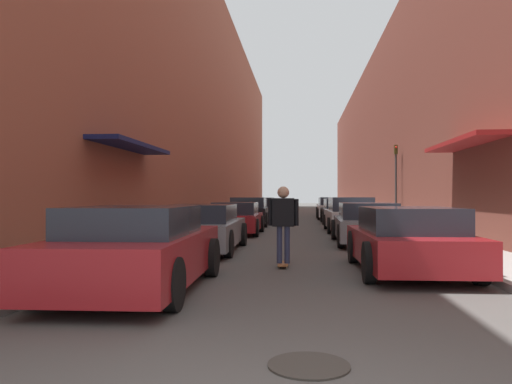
{
  "coord_description": "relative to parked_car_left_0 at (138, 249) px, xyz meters",
  "views": [
    {
      "loc": [
        0.23,
        -2.74,
        1.44
      ],
      "look_at": [
        -1.04,
        11.2,
        1.55
      ],
      "focal_mm": 35.0,
      "sensor_mm": 36.0,
      "label": 1
    }
  ],
  "objects": [
    {
      "name": "parked_car_left_0",
      "position": [
        0.0,
        0.0,
        0.0
      ],
      "size": [
        1.95,
        4.44,
        1.28
      ],
      "color": "maroon",
      "rests_on": "ground"
    },
    {
      "name": "curb_strip_right",
      "position": [
        6.46,
        28.05,
        -0.57
      ],
      "size": [
        1.8,
        65.4,
        0.12
      ],
      "color": "gray",
      "rests_on": "ground"
    },
    {
      "name": "parked_car_right_3",
      "position": [
        4.51,
        18.89,
        -0.0
      ],
      "size": [
        1.99,
        4.17,
        1.29
      ],
      "color": "#232326",
      "rests_on": "ground"
    },
    {
      "name": "building_row_left",
      "position": [
        -4.87,
        28.04,
        6.93
      ],
      "size": [
        4.9,
        65.4,
        15.13
      ],
      "color": "brown",
      "rests_on": "ground"
    },
    {
      "name": "parked_car_right_1",
      "position": [
        4.43,
        7.81,
        -0.03
      ],
      "size": [
        1.92,
        4.4,
        1.24
      ],
      "color": "gray",
      "rests_on": "ground"
    },
    {
      "name": "skateboarder",
      "position": [
        2.11,
        2.74,
        0.37
      ],
      "size": [
        0.62,
        0.78,
        1.63
      ],
      "color": "brown",
      "rests_on": "ground"
    },
    {
      "name": "curb_strip_left",
      "position": [
        -1.97,
        28.05,
        -0.57
      ],
      "size": [
        1.8,
        65.4,
        0.12
      ],
      "color": "gray",
      "rests_on": "ground"
    },
    {
      "name": "parked_car_left_1",
      "position": [
        -0.07,
        5.44,
        -0.03
      ],
      "size": [
        1.9,
        4.64,
        1.22
      ],
      "color": "gray",
      "rests_on": "ground"
    },
    {
      "name": "manhole_cover",
      "position": [
        2.54,
        -3.16,
        -0.62
      ],
      "size": [
        0.7,
        0.7,
        0.02
      ],
      "color": "#332D28",
      "rests_on": "ground"
    },
    {
      "name": "building_row_right",
      "position": [
        9.36,
        28.04,
        4.99
      ],
      "size": [
        4.9,
        65.4,
        11.24
      ],
      "color": "brown",
      "rests_on": "ground"
    },
    {
      "name": "parked_car_left_3",
      "position": [
        -0.04,
        16.71,
        0.03
      ],
      "size": [
        1.92,
        4.64,
        1.37
      ],
      "color": "black",
      "rests_on": "ground"
    },
    {
      "name": "parked_car_left_5",
      "position": [
        -0.01,
        27.91,
        -0.02
      ],
      "size": [
        1.89,
        4.49,
        1.23
      ],
      "color": "navy",
      "rests_on": "ground"
    },
    {
      "name": "traffic_light",
      "position": [
        7.05,
        17.31,
        1.81
      ],
      "size": [
        0.16,
        0.22,
        3.8
      ],
      "color": "#2D2D2D",
      "rests_on": "curb_strip_right"
    },
    {
      "name": "parked_car_right_4",
      "position": [
        4.4,
        23.78,
        0.03
      ],
      "size": [
        1.93,
        4.03,
        1.36
      ],
      "color": "silver",
      "rests_on": "ground"
    },
    {
      "name": "parked_car_right_5",
      "position": [
        4.53,
        29.49,
        -0.0
      ],
      "size": [
        1.87,
        4.34,
        1.32
      ],
      "color": "#515459",
      "rests_on": "ground"
    },
    {
      "name": "ground",
      "position": [
        2.25,
        21.51,
        -0.63
      ],
      "size": [
        143.87,
        143.87,
        0.0
      ],
      "primitive_type": "plane",
      "color": "#4C4947"
    },
    {
      "name": "parked_car_right_2",
      "position": [
        4.43,
        12.99,
        0.03
      ],
      "size": [
        1.94,
        4.7,
        1.39
      ],
      "color": "silver",
      "rests_on": "ground"
    },
    {
      "name": "parked_car_right_0",
      "position": [
        4.46,
        2.14,
        -0.03
      ],
      "size": [
        1.94,
        4.12,
        1.23
      ],
      "color": "maroon",
      "rests_on": "ground"
    },
    {
      "name": "parked_car_left_2",
      "position": [
        0.03,
        11.18,
        -0.05
      ],
      "size": [
        1.89,
        3.97,
        1.21
      ],
      "color": "maroon",
      "rests_on": "ground"
    },
    {
      "name": "parked_car_left_4",
      "position": [
        -0.02,
        22.12,
        0.01
      ],
      "size": [
        2.01,
        4.68,
        1.35
      ],
      "color": "gray",
      "rests_on": "ground"
    }
  ]
}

